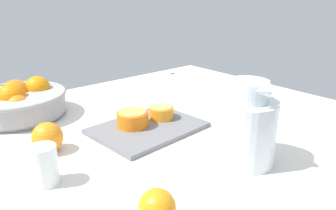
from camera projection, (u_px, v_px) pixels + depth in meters
The scene contains 10 objects.
ground_plane at pixel (160, 135), 93.56cm from camera, with size 127.42×106.75×3.00cm, color silver.
fruit_bowl at pixel (19, 102), 101.59cm from camera, with size 29.02×29.02×10.97cm.
juice_pitcher at pixel (244, 132), 74.21cm from camera, with size 14.00×17.76×19.87cm.
juice_glass at pixel (45, 167), 66.32cm from camera, with size 5.44×5.44×8.34cm.
cutting_board at pixel (148, 128), 92.63cm from camera, with size 29.24×21.55×1.26cm, color slate.
orange_half_0 at pixel (133, 119), 91.72cm from camera, with size 8.76×8.76×4.32cm.
orange_half_1 at pixel (161, 112), 97.33cm from camera, with size 7.20×7.20×3.73cm.
loose_orange_1 at pixel (47, 137), 79.57cm from camera, with size 7.43×7.43×7.43cm, color orange.
loose_orange_2 at pixel (157, 208), 54.94cm from camera, with size 6.46×6.46×6.46cm, color orange.
spoon at pixel (178, 72), 154.77cm from camera, with size 16.89×4.44×1.00cm.
Camera 1 is at (-53.59, -66.47, 37.73)cm, focal length 35.39 mm.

